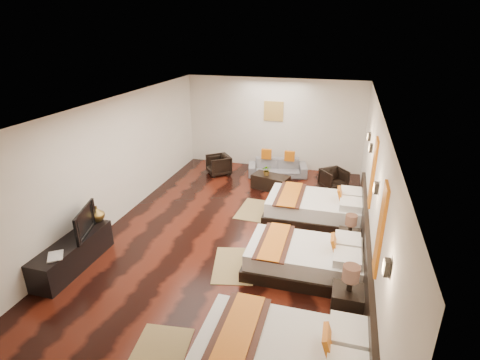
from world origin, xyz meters
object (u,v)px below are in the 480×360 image
(tv_console, at_px, (73,254))
(armchair_left, at_px, (219,165))
(bed_mid, at_px, (306,258))
(bed_far, at_px, (316,208))
(nightstand_a, at_px, (347,301))
(tv, at_px, (80,222))
(nightstand_b, at_px, (349,240))
(armchair_right, at_px, (334,179))
(coffee_table, at_px, (270,182))
(figurine, at_px, (97,214))
(table_plant, at_px, (267,170))
(book, at_px, (47,258))
(bed_near, at_px, (285,358))
(sofa, at_px, (277,168))

(tv_console, bearing_deg, armchair_left, 78.64)
(bed_mid, relative_size, bed_far, 0.94)
(nightstand_a, relative_size, tv, 1.02)
(nightstand_a, relative_size, armchair_left, 1.45)
(nightstand_a, xyz_separation_m, nightstand_b, (0.00, 1.92, -0.04))
(armchair_right, xyz_separation_m, coffee_table, (-1.68, -0.47, -0.09))
(figurine, bearing_deg, table_plant, 54.48)
(book, xyz_separation_m, armchair_right, (4.50, 5.67, -0.28))
(book, relative_size, figurine, 1.02)
(bed_near, relative_size, sofa, 1.30)
(coffee_table, bearing_deg, nightstand_a, -65.42)
(figurine, height_order, coffee_table, figurine)
(nightstand_a, distance_m, armchair_right, 5.14)
(nightstand_a, xyz_separation_m, sofa, (-2.13, 5.71, -0.08))
(bed_near, distance_m, figurine, 4.73)
(nightstand_b, bearing_deg, tv_console, -159.13)
(bed_near, bearing_deg, book, 170.09)
(bed_far, relative_size, sofa, 1.30)
(book, height_order, armchair_right, book)
(bed_far, height_order, sofa, bed_far)
(bed_far, xyz_separation_m, book, (-4.20, -3.71, 0.27))
(figurine, distance_m, armchair_right, 6.22)
(tv_console, height_order, armchair_left, armchair_left)
(tv_console, relative_size, figurine, 5.52)
(tv_console, relative_size, sofa, 1.04)
(nightstand_a, relative_size, coffee_table, 0.95)
(bed_mid, distance_m, nightstand_a, 1.29)
(bed_near, bearing_deg, bed_mid, 90.04)
(nightstand_b, xyz_separation_m, sofa, (-2.13, 3.79, -0.04))
(sofa, bearing_deg, armchair_right, -32.27)
(sofa, bearing_deg, book, -127.38)
(figurine, bearing_deg, coffee_table, 53.48)
(book, relative_size, armchair_right, 0.53)
(book, xyz_separation_m, coffee_table, (2.82, 5.21, -0.37))
(book, bearing_deg, bed_mid, 20.95)
(sofa, relative_size, table_plant, 5.89)
(tv, bearing_deg, nightstand_a, -110.12)
(nightstand_b, height_order, figurine, figurine)
(bed_mid, relative_size, coffee_table, 2.13)
(bed_mid, distance_m, tv_console, 4.32)
(bed_mid, distance_m, coffee_table, 3.86)
(table_plant, bearing_deg, sofa, 84.07)
(armchair_right, relative_size, coffee_table, 0.63)
(bed_near, height_order, tv, tv)
(sofa, bearing_deg, tv, -130.29)
(bed_far, height_order, armchair_right, bed_far)
(bed_near, xyz_separation_m, table_plant, (-1.49, 5.93, 0.25))
(bed_far, xyz_separation_m, sofa, (-1.38, 2.55, -0.04))
(bed_mid, height_order, tv_console, bed_mid)
(coffee_table, bearing_deg, armchair_left, 158.62)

